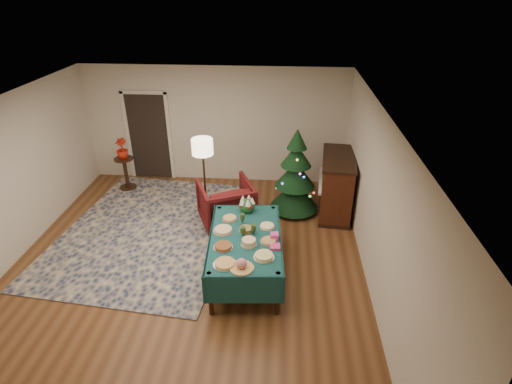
# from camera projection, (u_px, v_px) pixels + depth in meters

# --- Properties ---
(room_shell) EXTENTS (7.00, 7.00, 7.00)m
(room_shell) POSITION_uv_depth(u_px,v_px,m) (178.00, 201.00, 6.09)
(room_shell) COLOR #593319
(room_shell) RESTS_ON ground
(doorway) EXTENTS (1.08, 0.04, 2.16)m
(doorway) POSITION_uv_depth(u_px,v_px,m) (149.00, 135.00, 9.37)
(doorway) COLOR black
(doorway) RESTS_ON ground
(rug) EXTENTS (3.61, 4.50, 0.02)m
(rug) POSITION_uv_depth(u_px,v_px,m) (151.00, 230.00, 7.80)
(rug) COLOR #111E43
(rug) RESTS_ON ground
(buffet_table) EXTENTS (1.29, 2.05, 0.76)m
(buffet_table) POSITION_uv_depth(u_px,v_px,m) (245.00, 244.00, 6.36)
(buffet_table) COLOR black
(buffet_table) RESTS_ON ground
(platter_0) EXTENTS (0.34, 0.34, 0.05)m
(platter_0) POSITION_uv_depth(u_px,v_px,m) (225.00, 264.00, 5.65)
(platter_0) COLOR silver
(platter_0) RESTS_ON buffet_table
(platter_1) EXTENTS (0.35, 0.35, 0.17)m
(platter_1) POSITION_uv_depth(u_px,v_px,m) (242.00, 265.00, 5.56)
(platter_1) COLOR silver
(platter_1) RESTS_ON buffet_table
(platter_2) EXTENTS (0.31, 0.31, 0.06)m
(platter_2) POSITION_uv_depth(u_px,v_px,m) (264.00, 256.00, 5.79)
(platter_2) COLOR silver
(platter_2) RESTS_ON buffet_table
(platter_3) EXTENTS (0.30, 0.30, 0.05)m
(platter_3) POSITION_uv_depth(u_px,v_px,m) (223.00, 246.00, 6.01)
(platter_3) COLOR silver
(platter_3) RESTS_ON buffet_table
(platter_4) EXTENTS (0.25, 0.25, 0.10)m
(platter_4) POSITION_uv_depth(u_px,v_px,m) (249.00, 242.00, 6.06)
(platter_4) COLOR silver
(platter_4) RESTS_ON buffet_table
(platter_5) EXTENTS (0.26, 0.26, 0.04)m
(platter_5) POSITION_uv_depth(u_px,v_px,m) (269.00, 241.00, 6.14)
(platter_5) COLOR silver
(platter_5) RESTS_ON buffet_table
(platter_6) EXTENTS (0.33, 0.33, 0.05)m
(platter_6) POSITION_uv_depth(u_px,v_px,m) (223.00, 230.00, 6.39)
(platter_6) COLOR silver
(platter_6) RESTS_ON buffet_table
(platter_7) EXTENTS (0.24, 0.24, 0.07)m
(platter_7) POSITION_uv_depth(u_px,v_px,m) (246.00, 230.00, 6.38)
(platter_7) COLOR silver
(platter_7) RESTS_ON buffet_table
(platter_8) EXTENTS (0.26, 0.26, 0.04)m
(platter_8) POSITION_uv_depth(u_px,v_px,m) (267.00, 226.00, 6.50)
(platter_8) COLOR silver
(platter_8) RESTS_ON buffet_table
(platter_9) EXTENTS (0.26, 0.26, 0.04)m
(platter_9) POSITION_uv_depth(u_px,v_px,m) (230.00, 218.00, 6.71)
(platter_9) COLOR silver
(platter_9) RESTS_ON buffet_table
(goblet_0) EXTENTS (0.08, 0.08, 0.18)m
(goblet_0) POSITION_uv_depth(u_px,v_px,m) (242.00, 218.00, 6.58)
(goblet_0) COLOR #2D471E
(goblet_0) RESTS_ON buffet_table
(goblet_1) EXTENTS (0.08, 0.08, 0.18)m
(goblet_1) POSITION_uv_depth(u_px,v_px,m) (254.00, 229.00, 6.29)
(goblet_1) COLOR #2D471E
(goblet_1) RESTS_ON buffet_table
(goblet_2) EXTENTS (0.08, 0.08, 0.18)m
(goblet_2) POSITION_uv_depth(u_px,v_px,m) (243.00, 232.00, 6.23)
(goblet_2) COLOR #2D471E
(goblet_2) RESTS_ON buffet_table
(napkin_stack) EXTENTS (0.16, 0.16, 0.04)m
(napkin_stack) POSITION_uv_depth(u_px,v_px,m) (275.00, 247.00, 6.01)
(napkin_stack) COLOR #D93C78
(napkin_stack) RESTS_ON buffet_table
(gift_box) EXTENTS (0.13, 0.13, 0.10)m
(gift_box) POSITION_uv_depth(u_px,v_px,m) (274.00, 236.00, 6.20)
(gift_box) COLOR #EC4196
(gift_box) RESTS_ON buffet_table
(centerpiece) EXTENTS (0.28, 0.28, 0.32)m
(centerpiece) POSITION_uv_depth(u_px,v_px,m) (247.00, 205.00, 6.90)
(centerpiece) COLOR #1E4C1E
(centerpiece) RESTS_ON buffet_table
(armchair) EXTENTS (1.26, 1.23, 1.01)m
(armchair) POSITION_uv_depth(u_px,v_px,m) (226.00, 202.00, 7.78)
(armchair) COLOR #4E1012
(armchair) RESTS_ON ground
(floor_lamp) EXTENTS (0.41, 0.41, 1.68)m
(floor_lamp) POSITION_uv_depth(u_px,v_px,m) (203.00, 152.00, 7.60)
(floor_lamp) COLOR #A57F3F
(floor_lamp) RESTS_ON ground
(side_table) EXTENTS (0.43, 0.43, 0.76)m
(side_table) POSITION_uv_depth(u_px,v_px,m) (126.00, 174.00, 9.18)
(side_table) COLOR black
(side_table) RESTS_ON ground
(potted_plant) EXTENTS (0.26, 0.47, 0.26)m
(potted_plant) POSITION_uv_depth(u_px,v_px,m) (122.00, 153.00, 8.93)
(potted_plant) COLOR red
(potted_plant) RESTS_ON side_table
(christmas_tree) EXTENTS (1.04, 1.04, 1.82)m
(christmas_tree) POSITION_uv_depth(u_px,v_px,m) (295.00, 176.00, 8.08)
(christmas_tree) COLOR black
(christmas_tree) RESTS_ON ground
(piano) EXTENTS (0.80, 1.49, 1.24)m
(piano) POSITION_uv_depth(u_px,v_px,m) (336.00, 185.00, 8.16)
(piano) COLOR black
(piano) RESTS_ON ground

